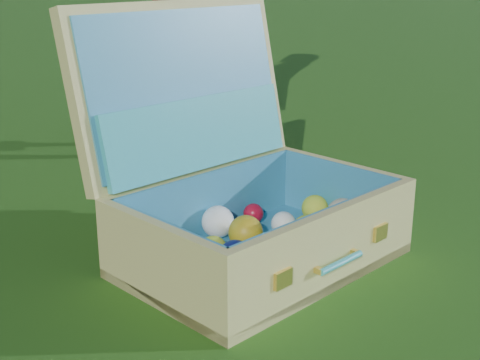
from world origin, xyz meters
TOP-DOWN VIEW (x-y plane):
  - ground at (0.00, 0.00)m, footprint 60.00×60.00m
  - stray_ball at (-0.36, -0.07)m, footprint 0.06×0.06m
  - suitcase at (-0.10, -0.07)m, footprint 0.72×0.64m

SIDE VIEW (x-z plane):
  - ground at x=0.00m, z-range 0.00..0.00m
  - stray_ball at x=-0.36m, z-range 0.00..0.06m
  - suitcase at x=-0.10m, z-range -0.14..0.49m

